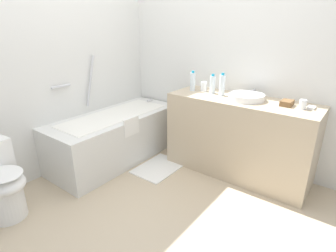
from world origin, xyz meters
name	(u,v)px	position (x,y,z in m)	size (l,w,h in m)	color
ground_plane	(156,213)	(0.00, 0.00, 0.00)	(3.76, 3.76, 0.00)	#C1AD8E
wall_back_tiled	(46,56)	(0.00, 1.43, 1.26)	(3.11, 0.10, 2.51)	silver
wall_right_mirror	(235,53)	(1.40, 0.00, 1.26)	(0.10, 3.16, 2.51)	silver
bathtub	(116,135)	(0.52, 1.05, 0.30)	(1.62, 0.67, 1.22)	silver
toilet	(1,184)	(-0.80, 1.01, 0.32)	(0.39, 0.49, 0.66)	white
vanity_counter	(238,137)	(1.09, -0.26, 0.42)	(0.53, 1.52, 0.84)	tan
sink_basin	(246,97)	(1.09, -0.30, 0.87)	(0.35, 0.35, 0.06)	white
sink_faucet	(254,93)	(1.29, -0.30, 0.88)	(0.12, 0.15, 0.07)	#B6B6BB
water_bottle_0	(222,85)	(1.10, -0.02, 0.96)	(0.06, 0.06, 0.24)	silver
water_bottle_1	(213,84)	(1.13, 0.11, 0.94)	(0.06, 0.06, 0.21)	silver
water_bottle_2	(193,82)	(1.09, 0.34, 0.95)	(0.06, 0.06, 0.23)	silver
drinking_glass_0	(303,104)	(1.09, -0.82, 0.89)	(0.06, 0.06, 0.09)	white
drinking_glass_1	(204,86)	(1.16, 0.24, 0.89)	(0.07, 0.07, 0.10)	white
amenity_basket	(287,103)	(1.12, -0.68, 0.87)	(0.14, 0.10, 0.05)	brown
soap_dish	(311,108)	(1.16, -0.89, 0.85)	(0.09, 0.06, 0.02)	white
bath_mat	(159,168)	(0.63, 0.48, 0.01)	(0.57, 0.41, 0.01)	white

